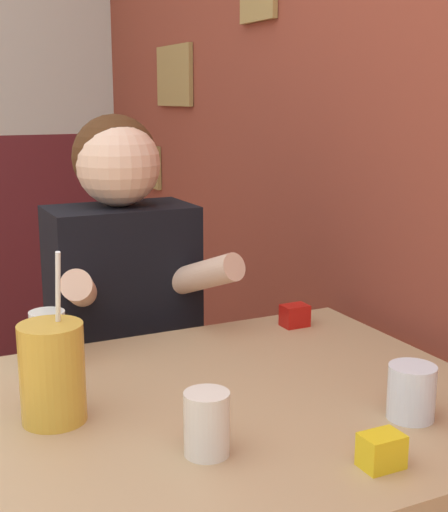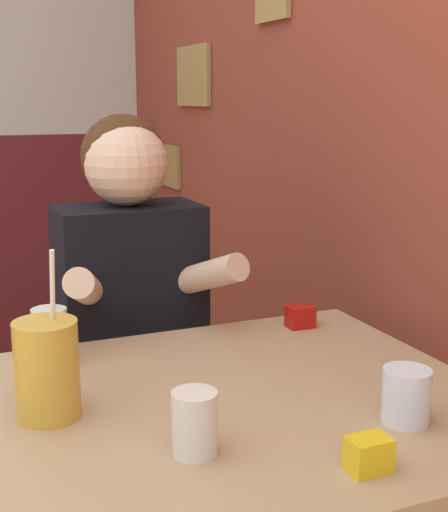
# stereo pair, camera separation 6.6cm
# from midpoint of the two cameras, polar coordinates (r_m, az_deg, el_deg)

# --- Properties ---
(brick_wall_right) EXTENTS (0.08, 4.72, 2.70)m
(brick_wall_right) POSITION_cam_midpoint_polar(r_m,az_deg,el_deg) (2.27, 1.51, 14.63)
(brick_wall_right) COLOR brown
(brick_wall_right) RESTS_ON ground_plane
(main_table) EXTENTS (0.91, 0.79, 0.75)m
(main_table) POSITION_cam_midpoint_polar(r_m,az_deg,el_deg) (1.30, -0.41, -14.39)
(main_table) COLOR tan
(main_table) RESTS_ON ground_plane
(person_seated) EXTENTS (0.42, 0.40, 1.23)m
(person_seated) POSITION_cam_midpoint_polar(r_m,az_deg,el_deg) (1.79, -9.02, -8.06)
(person_seated) COLOR black
(person_seated) RESTS_ON ground_plane
(cocktail_pitcher) EXTENTS (0.10, 0.10, 0.28)m
(cocktail_pitcher) POSITION_cam_midpoint_polar(r_m,az_deg,el_deg) (1.20, -15.12, -9.01)
(cocktail_pitcher) COLOR gold
(cocktail_pitcher) RESTS_ON main_table
(glass_near_pitcher) EXTENTS (0.08, 0.08, 0.09)m
(glass_near_pitcher) POSITION_cam_midpoint_polar(r_m,az_deg,el_deg) (1.21, 13.25, -10.56)
(glass_near_pitcher) COLOR silver
(glass_near_pitcher) RESTS_ON main_table
(glass_center) EXTENTS (0.07, 0.07, 0.11)m
(glass_center) POSITION_cam_midpoint_polar(r_m,az_deg,el_deg) (1.43, -15.18, -6.50)
(glass_center) COLOR silver
(glass_center) RESTS_ON main_table
(glass_far_side) EXTENTS (0.07, 0.07, 0.10)m
(glass_far_side) POSITION_cam_midpoint_polar(r_m,az_deg,el_deg) (1.07, -3.19, -13.24)
(glass_far_side) COLOR silver
(glass_far_side) RESTS_ON main_table
(condiment_ketchup) EXTENTS (0.06, 0.04, 0.05)m
(condiment_ketchup) POSITION_cam_midpoint_polar(r_m,az_deg,el_deg) (1.64, 4.54, -4.78)
(condiment_ketchup) COLOR #B7140F
(condiment_ketchup) RESTS_ON main_table
(condiment_mustard) EXTENTS (0.06, 0.04, 0.05)m
(condiment_mustard) POSITION_cam_midpoint_polar(r_m,az_deg,el_deg) (1.06, 10.70, -15.08)
(condiment_mustard) COLOR yellow
(condiment_mustard) RESTS_ON main_table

